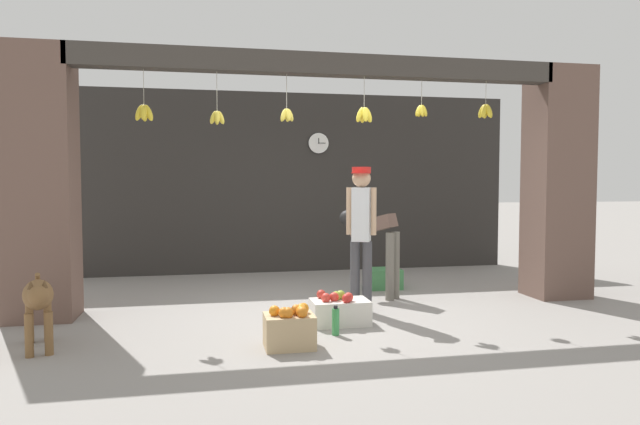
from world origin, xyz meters
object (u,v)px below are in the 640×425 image
Objects in this scene: shopkeeper at (361,227)px; fruit_crate_oranges at (290,328)px; worker_stooping at (376,240)px; produce_box_green at (384,278)px; water_bottle at (336,321)px; fruit_crate_apples at (340,310)px; dog at (38,299)px; wall_clock at (319,143)px.

shopkeeper is 1.77m from fruit_crate_oranges.
produce_box_green is (0.29, 0.56, -0.61)m from worker_stooping.
water_bottle is (-0.92, -1.67, -0.61)m from worker_stooping.
fruit_crate_oranges is at bearing -130.95° from fruit_crate_apples.
produce_box_green is 2.54m from water_bottle.
wall_clock reaches higher than dog.
worker_stooping is at bearing 61.23° from water_bottle.
produce_box_green is at bearing 59.76° from fruit_crate_apples.
worker_stooping is at bearing 58.39° from fruit_crate_apples.
dog is 4.48m from produce_box_green.
worker_stooping is at bearing 99.21° from dog.
shopkeeper is 1.33m from water_bottle.
worker_stooping is 2.66m from wall_clock.
fruit_crate_oranges reaches higher than produce_box_green.
wall_clock is (0.48, 3.53, 1.97)m from fruit_crate_apples.
water_bottle is (-0.13, -0.40, -0.01)m from fruit_crate_apples.
water_bottle is (2.68, -0.04, -0.32)m from dog.
shopkeeper reaches higher than dog.
wall_clock is at bearing 75.42° from fruit_crate_oranges.
fruit_crate_apples is at bearing 71.39° from water_bottle.
produce_box_green is (0.70, 1.34, -0.84)m from shopkeeper.
shopkeeper is at bearing -160.89° from worker_stooping.
produce_box_green is at bearing 104.27° from dog.
wall_clock reaches higher than fruit_crate_apples.
shopkeeper reaches higher than produce_box_green.
fruit_crate_oranges is (-1.00, -1.22, -0.80)m from shopkeeper.
worker_stooping is 2.00m from water_bottle.
fruit_crate_oranges is at bearing -168.03° from worker_stooping.
produce_box_green is (1.07, 1.84, -0.01)m from fruit_crate_apples.
fruit_crate_oranges is at bearing 75.02° from shopkeeper.
produce_box_green is at bearing -70.77° from wall_clock.
shopkeeper is at bearing 60.67° from water_bottle.
shopkeeper reaches higher than fruit_crate_oranges.
fruit_crate_apples is at bearing -97.72° from wall_clock.
dog is 2.70m from water_bottle.
dog is 2.86m from fruit_crate_apples.
wall_clock is at bearing 124.57° from dog.
dog is at bearing -150.61° from produce_box_green.
dog is 2.24m from fruit_crate_oranges.
fruit_crate_oranges is 0.74× the size of fruit_crate_apples.
fruit_crate_apples is (-0.78, -1.27, -0.60)m from worker_stooping.
water_bottle is 0.82× the size of wall_clock.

